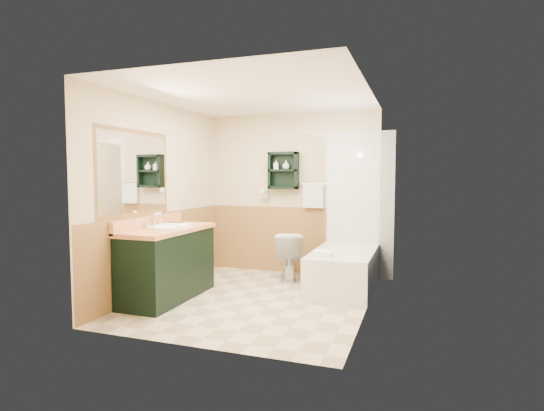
{
  "coord_description": "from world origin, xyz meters",
  "views": [
    {
      "loc": [
        1.82,
        -4.63,
        1.47
      ],
      "look_at": [
        0.14,
        0.2,
        1.11
      ],
      "focal_mm": 28.0,
      "sensor_mm": 36.0,
      "label": 1
    }
  ],
  "objects": [
    {
      "name": "back_wall",
      "position": [
        0.0,
        1.52,
        1.2
      ],
      "size": [
        2.6,
        0.04,
        2.4
      ],
      "primitive_type": "cube",
      "color": "#FAE8C3",
      "rests_on": "ground"
    },
    {
      "name": "ceiling",
      "position": [
        0.0,
        0.0,
        2.42
      ],
      "size": [
        2.6,
        3.0,
        0.04
      ],
      "primitive_type": "cube",
      "color": "white",
      "rests_on": "back_wall"
    },
    {
      "name": "towel_bar",
      "position": [
        0.35,
        1.45,
        1.35
      ],
      "size": [
        0.4,
        0.06,
        0.4
      ],
      "primitive_type": null,
      "color": "white",
      "rests_on": "back_wall"
    },
    {
      "name": "soap_bottle_b",
      "position": [
        -0.06,
        1.4,
        1.62
      ],
      "size": [
        0.12,
        0.14,
        0.11
      ],
      "primitive_type": "imported",
      "rotation": [
        0.0,
        0.0,
        0.08
      ],
      "color": "white",
      "rests_on": "wall_shelf"
    },
    {
      "name": "right_wall",
      "position": [
        1.32,
        0.0,
        1.2
      ],
      "size": [
        0.04,
        3.0,
        2.4
      ],
      "primitive_type": "cube",
      "color": "#FAE8C3",
      "rests_on": "ground"
    },
    {
      "name": "soap_bottle_a",
      "position": [
        -0.21,
        1.4,
        1.6
      ],
      "size": [
        0.09,
        0.15,
        0.07
      ],
      "primitive_type": "imported",
      "rotation": [
        0.0,
        0.0,
        0.18
      ],
      "color": "white",
      "rests_on": "wall_shelf"
    },
    {
      "name": "toilet",
      "position": [
        0.09,
        1.04,
        0.34
      ],
      "size": [
        0.59,
        0.78,
        0.67
      ],
      "primitive_type": "imported",
      "rotation": [
        0.0,
        0.0,
        3.49
      ],
      "color": "white",
      "rests_on": "ground"
    },
    {
      "name": "counter_towel",
      "position": [
        -0.89,
        -0.27,
        0.88
      ],
      "size": [
        0.27,
        0.22,
        0.04
      ],
      "primitive_type": "cube",
      "color": "white",
      "rests_on": "vanity"
    },
    {
      "name": "bathtub",
      "position": [
        0.93,
        0.81,
        0.25
      ],
      "size": [
        0.76,
        1.5,
        0.51
      ],
      "primitive_type": "cube",
      "color": "white",
      "rests_on": "ground"
    },
    {
      "name": "tile_right",
      "position": [
        1.28,
        0.75,
        1.05
      ],
      "size": [
        1.5,
        1.5,
        2.1
      ],
      "primitive_type": null,
      "color": "white",
      "rests_on": "right_wall"
    },
    {
      "name": "vanity",
      "position": [
        -0.99,
        -0.32,
        0.43
      ],
      "size": [
        0.59,
        1.35,
        0.86
      ],
      "primitive_type": "cube",
      "color": "black",
      "rests_on": "ground"
    },
    {
      "name": "shower_curtain",
      "position": [
        0.53,
        0.92,
        1.15
      ],
      "size": [
        1.05,
        1.05,
        1.7
      ],
      "primitive_type": null,
      "color": "#BAB18C",
      "rests_on": "curtain_rod"
    },
    {
      "name": "wainscot_back",
      "position": [
        0.0,
        1.49,
        0.5
      ],
      "size": [
        2.58,
        2.58,
        1.0
      ],
      "primitive_type": null,
      "color": "#AF7B47",
      "rests_on": "back_wall"
    },
    {
      "name": "mirror_frame",
      "position": [
        -1.27,
        -0.55,
        1.5
      ],
      "size": [
        1.3,
        1.3,
        1.0
      ],
      "primitive_type": null,
      "color": "brown",
      "rests_on": "left_wall"
    },
    {
      "name": "wall_shelf",
      "position": [
        -0.1,
        1.41,
        1.55
      ],
      "size": [
        0.45,
        0.15,
        0.55
      ],
      "primitive_type": "cube",
      "color": "black",
      "rests_on": "back_wall"
    },
    {
      "name": "hair_dryer",
      "position": [
        -0.4,
        1.43,
        1.2
      ],
      "size": [
        0.1,
        0.24,
        0.18
      ],
      "primitive_type": null,
      "color": "silver",
      "rests_on": "back_wall"
    },
    {
      "name": "wainscot_left",
      "position": [
        -1.29,
        0.0,
        0.5
      ],
      "size": [
        2.98,
        2.98,
        1.0
      ],
      "primitive_type": null,
      "color": "#AF7B47",
      "rests_on": "left_wall"
    },
    {
      "name": "curtain_rod",
      "position": [
        0.53,
        0.75,
        2.0
      ],
      "size": [
        0.03,
        1.6,
        0.03
      ],
      "primitive_type": "cylinder",
      "rotation": [
        1.57,
        0.0,
        0.0
      ],
      "color": "silver",
      "rests_on": "back_wall"
    },
    {
      "name": "tile_accent",
      "position": [
        1.27,
        0.75,
        1.9
      ],
      "size": [
        1.5,
        1.5,
        0.1
      ],
      "primitive_type": null,
      "color": "#124125",
      "rests_on": "right_wall"
    },
    {
      "name": "mirror_glass",
      "position": [
        -1.27,
        -0.55,
        1.5
      ],
      "size": [
        1.2,
        1.2,
        0.9
      ],
      "primitive_type": null,
      "color": "white",
      "rests_on": "left_wall"
    },
    {
      "name": "tile_back",
      "position": [
        1.03,
        1.48,
        1.05
      ],
      "size": [
        0.95,
        0.95,
        2.1
      ],
      "primitive_type": null,
      "color": "white",
      "rests_on": "back_wall"
    },
    {
      "name": "vanity_book",
      "position": [
        -1.16,
        -0.05,
        0.98
      ],
      "size": [
        0.17,
        0.11,
        0.24
      ],
      "primitive_type": "imported",
      "rotation": [
        0.0,
        0.0,
        0.54
      ],
      "color": "black",
      "rests_on": "vanity"
    },
    {
      "name": "tub_towel",
      "position": [
        0.75,
        0.28,
        0.54
      ],
      "size": [
        0.22,
        0.18,
        0.07
      ],
      "primitive_type": "cube",
      "color": "white",
      "rests_on": "bathtub"
    },
    {
      "name": "left_wall",
      "position": [
        -1.32,
        0.0,
        1.2
      ],
      "size": [
        0.04,
        3.0,
        2.4
      ],
      "primitive_type": "cube",
      "color": "#FAE8C3",
      "rests_on": "ground"
    },
    {
      "name": "floor",
      "position": [
        0.0,
        0.0,
        0.0
      ],
      "size": [
        3.0,
        3.0,
        0.0
      ],
      "primitive_type": "plane",
      "color": "beige",
      "rests_on": "ground"
    }
  ]
}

